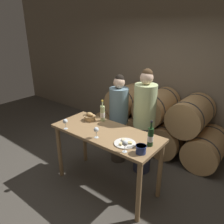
{
  "coord_description": "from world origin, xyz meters",
  "views": [
    {
      "loc": [
        1.77,
        -2.11,
        2.33
      ],
      "look_at": [
        0.0,
        0.14,
        1.18
      ],
      "focal_mm": 35.0,
      "sensor_mm": 36.0,
      "label": 1
    }
  ],
  "objects_px": {
    "bread_basket": "(90,117)",
    "cheese_plate": "(125,143)",
    "person_left": "(119,119)",
    "wine_glass_far_left": "(65,122)",
    "person_right": "(144,123)",
    "blue_crock": "(141,149)",
    "wine_glass_center": "(125,144)",
    "tasting_table": "(106,140)",
    "wine_bottle_white": "(103,113)",
    "wine_glass_left": "(96,130)",
    "wine_bottle_red": "(150,137)"
  },
  "relations": [
    {
      "from": "person_right",
      "to": "wine_glass_far_left",
      "type": "distance_m",
      "value": 1.22
    },
    {
      "from": "tasting_table",
      "to": "cheese_plate",
      "type": "relative_size",
      "value": 5.79
    },
    {
      "from": "tasting_table",
      "to": "bread_basket",
      "type": "relative_size",
      "value": 9.07
    },
    {
      "from": "wine_bottle_white",
      "to": "wine_glass_far_left",
      "type": "distance_m",
      "value": 0.59
    },
    {
      "from": "tasting_table",
      "to": "wine_bottle_white",
      "type": "distance_m",
      "value": 0.45
    },
    {
      "from": "tasting_table",
      "to": "wine_glass_left",
      "type": "relative_size",
      "value": 10.44
    },
    {
      "from": "person_right",
      "to": "wine_bottle_red",
      "type": "bearing_deg",
      "value": -54.43
    },
    {
      "from": "blue_crock",
      "to": "cheese_plate",
      "type": "relative_size",
      "value": 0.47
    },
    {
      "from": "cheese_plate",
      "to": "wine_glass_center",
      "type": "xyz_separation_m",
      "value": [
        0.11,
        -0.15,
        0.1
      ]
    },
    {
      "from": "tasting_table",
      "to": "wine_glass_far_left",
      "type": "height_order",
      "value": "wine_glass_far_left"
    },
    {
      "from": "person_right",
      "to": "wine_glass_far_left",
      "type": "height_order",
      "value": "person_right"
    },
    {
      "from": "wine_glass_center",
      "to": "person_left",
      "type": "bearing_deg",
      "value": 129.95
    },
    {
      "from": "tasting_table",
      "to": "blue_crock",
      "type": "relative_size",
      "value": 12.44
    },
    {
      "from": "person_left",
      "to": "wine_glass_far_left",
      "type": "xyz_separation_m",
      "value": [
        -0.23,
        -0.97,
        0.23
      ]
    },
    {
      "from": "person_right",
      "to": "wine_glass_center",
      "type": "distance_m",
      "value": 1.0
    },
    {
      "from": "wine_bottle_white",
      "to": "wine_glass_far_left",
      "type": "xyz_separation_m",
      "value": [
        -0.23,
        -0.54,
        -0.01
      ]
    },
    {
      "from": "tasting_table",
      "to": "person_right",
      "type": "distance_m",
      "value": 0.71
    },
    {
      "from": "cheese_plate",
      "to": "wine_bottle_white",
      "type": "bearing_deg",
      "value": 151.65
    },
    {
      "from": "wine_bottle_red",
      "to": "wine_bottle_white",
      "type": "relative_size",
      "value": 0.99
    },
    {
      "from": "person_right",
      "to": "bread_basket",
      "type": "relative_size",
      "value": 9.92
    },
    {
      "from": "person_left",
      "to": "cheese_plate",
      "type": "distance_m",
      "value": 1.06
    },
    {
      "from": "tasting_table",
      "to": "wine_bottle_white",
      "type": "bearing_deg",
      "value": 137.96
    },
    {
      "from": "tasting_table",
      "to": "person_left",
      "type": "distance_m",
      "value": 0.73
    },
    {
      "from": "wine_bottle_red",
      "to": "wine_glass_left",
      "type": "bearing_deg",
      "value": -158.64
    },
    {
      "from": "tasting_table",
      "to": "person_left",
      "type": "relative_size",
      "value": 1.0
    },
    {
      "from": "person_left",
      "to": "wine_bottle_white",
      "type": "relative_size",
      "value": 4.69
    },
    {
      "from": "person_right",
      "to": "wine_bottle_white",
      "type": "relative_size",
      "value": 5.14
    },
    {
      "from": "wine_bottle_red",
      "to": "cheese_plate",
      "type": "bearing_deg",
      "value": -149.01
    },
    {
      "from": "blue_crock",
      "to": "wine_glass_far_left",
      "type": "distance_m",
      "value": 1.19
    },
    {
      "from": "person_left",
      "to": "wine_glass_far_left",
      "type": "distance_m",
      "value": 1.02
    },
    {
      "from": "bread_basket",
      "to": "cheese_plate",
      "type": "height_order",
      "value": "bread_basket"
    },
    {
      "from": "wine_glass_center",
      "to": "wine_glass_far_left",
      "type": "bearing_deg",
      "value": -178.8
    },
    {
      "from": "wine_glass_left",
      "to": "wine_bottle_red",
      "type": "bearing_deg",
      "value": 21.36
    },
    {
      "from": "tasting_table",
      "to": "person_left",
      "type": "height_order",
      "value": "person_left"
    },
    {
      "from": "person_right",
      "to": "wine_bottle_white",
      "type": "height_order",
      "value": "person_right"
    },
    {
      "from": "person_left",
      "to": "wine_bottle_white",
      "type": "distance_m",
      "value": 0.49
    },
    {
      "from": "wine_bottle_white",
      "to": "person_left",
      "type": "bearing_deg",
      "value": 90.19
    },
    {
      "from": "wine_bottle_red",
      "to": "blue_crock",
      "type": "relative_size",
      "value": 2.61
    },
    {
      "from": "tasting_table",
      "to": "wine_bottle_white",
      "type": "relative_size",
      "value": 4.7
    },
    {
      "from": "wine_bottle_red",
      "to": "bread_basket",
      "type": "height_order",
      "value": "wine_bottle_red"
    },
    {
      "from": "blue_crock",
      "to": "wine_glass_center",
      "type": "height_order",
      "value": "wine_glass_center"
    },
    {
      "from": "wine_bottle_red",
      "to": "wine_glass_center",
      "type": "xyz_separation_m",
      "value": [
        -0.16,
        -0.31,
        -0.01
      ]
    },
    {
      "from": "blue_crock",
      "to": "wine_glass_far_left",
      "type": "bearing_deg",
      "value": -174.39
    },
    {
      "from": "tasting_table",
      "to": "wine_glass_left",
      "type": "xyz_separation_m",
      "value": [
        0.02,
        -0.22,
        0.25
      ]
    },
    {
      "from": "tasting_table",
      "to": "wine_bottle_red",
      "type": "bearing_deg",
      "value": 3.2
    },
    {
      "from": "wine_bottle_white",
      "to": "bread_basket",
      "type": "height_order",
      "value": "wine_bottle_white"
    },
    {
      "from": "person_right",
      "to": "blue_crock",
      "type": "xyz_separation_m",
      "value": [
        0.46,
        -0.85,
        0.1
      ]
    },
    {
      "from": "person_left",
      "to": "bread_basket",
      "type": "xyz_separation_m",
      "value": [
        -0.17,
        -0.53,
        0.17
      ]
    },
    {
      "from": "wine_glass_far_left",
      "to": "person_right",
      "type": "bearing_deg",
      "value": 53.01
    },
    {
      "from": "wine_glass_left",
      "to": "wine_glass_center",
      "type": "height_order",
      "value": "same"
    }
  ]
}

